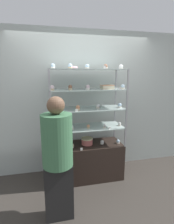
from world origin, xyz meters
TOP-DOWN VIEW (x-y plane):
  - ground_plane at (0.00, 0.00)m, footprint 20.00×20.00m
  - back_wall at (0.00, 0.40)m, footprint 8.00×0.05m
  - display_base at (0.00, 0.00)m, footprint 1.22×0.51m
  - display_riser_lower at (0.00, 0.00)m, footprint 1.22×0.51m
  - display_riser_middle at (0.00, 0.00)m, footprint 1.22×0.51m
  - display_riser_upper at (0.00, 0.00)m, footprint 1.22×0.51m
  - display_riser_top at (0.00, 0.00)m, footprint 1.22×0.51m
  - layer_cake_centerpiece at (-0.00, -0.01)m, footprint 0.20×0.20m
  - sheet_cake_frosted at (0.33, -0.04)m, footprint 0.20×0.17m
  - cupcake_0 at (-0.54, -0.11)m, footprint 0.06×0.06m
  - cupcake_1 at (-0.27, -0.09)m, footprint 0.06×0.06m
  - cupcake_2 at (0.26, -0.05)m, footprint 0.06×0.06m
  - cupcake_3 at (0.54, -0.08)m, footprint 0.06×0.06m
  - price_tag_0 at (-0.14, -0.23)m, footprint 0.04×0.00m
  - cupcake_4 at (-0.54, -0.10)m, footprint 0.05×0.05m
  - cupcake_5 at (-0.27, -0.10)m, footprint 0.05×0.05m
  - cupcake_6 at (-0.00, -0.10)m, footprint 0.05×0.05m
  - cupcake_7 at (0.27, -0.13)m, footprint 0.05×0.05m
  - cupcake_8 at (0.56, -0.07)m, footprint 0.05×0.05m
  - price_tag_1 at (0.32, -0.23)m, footprint 0.04×0.00m
  - cupcake_9 at (-0.53, -0.07)m, footprint 0.07×0.07m
  - cupcake_10 at (-0.18, -0.13)m, footprint 0.07×0.07m
  - cupcake_11 at (0.18, -0.04)m, footprint 0.07×0.07m
  - cupcake_12 at (0.55, -0.08)m, footprint 0.07×0.07m
  - price_tag_2 at (-0.21, -0.23)m, footprint 0.04×0.00m
  - cupcake_13 at (-0.56, -0.12)m, footprint 0.06×0.06m
  - cupcake_14 at (-0.28, -0.05)m, footprint 0.06×0.06m
  - cupcake_15 at (-0.01, -0.10)m, footprint 0.06×0.06m
  - cupcake_16 at (0.56, -0.14)m, footprint 0.06×0.06m
  - price_tag_3 at (0.47, -0.23)m, footprint 0.04×0.00m
  - cupcake_17 at (-0.54, -0.07)m, footprint 0.06×0.06m
  - cupcake_18 at (-0.29, -0.13)m, footprint 0.06×0.06m
  - cupcake_19 at (-0.01, -0.04)m, footprint 0.06×0.06m
  - cupcake_20 at (0.28, -0.10)m, footprint 0.06×0.06m
  - cupcake_21 at (0.54, -0.09)m, footprint 0.06×0.06m
  - price_tag_4 at (0.22, -0.23)m, footprint 0.04×0.00m
  - donut_glazed at (-0.23, -0.04)m, footprint 0.14×0.14m
  - customer_figure at (-0.55, -0.80)m, footprint 0.37×0.37m

SIDE VIEW (x-z plane):
  - ground_plane at x=0.00m, z-range 0.00..0.00m
  - display_base at x=0.00m, z-range 0.00..0.63m
  - price_tag_0 at x=-0.14m, z-range 0.63..0.67m
  - cupcake_0 at x=-0.54m, z-range 0.63..0.70m
  - cupcake_1 at x=-0.27m, z-range 0.63..0.70m
  - cupcake_2 at x=0.26m, z-range 0.63..0.70m
  - cupcake_3 at x=0.54m, z-range 0.63..0.70m
  - layer_cake_centerpiece at x=0.00m, z-range 0.63..0.75m
  - customer_figure at x=-0.55m, z-range 0.05..1.63m
  - display_riser_lower at x=0.00m, z-range 0.77..1.09m
  - price_tag_1 at x=0.32m, z-range 0.95..0.99m
  - cupcake_4 at x=-0.54m, z-range 0.95..1.01m
  - cupcake_5 at x=-0.27m, z-range 0.95..1.01m
  - cupcake_6 at x=0.00m, z-range 0.95..1.01m
  - cupcake_7 at x=0.27m, z-range 0.95..1.01m
  - cupcake_8 at x=0.56m, z-range 0.95..1.01m
  - display_riser_middle at x=0.00m, z-range 1.09..1.41m
  - price_tag_2 at x=-0.21m, z-range 1.27..1.31m
  - back_wall at x=0.00m, z-range 0.00..2.60m
  - cupcake_9 at x=-0.53m, z-range 1.26..1.34m
  - cupcake_10 at x=-0.18m, z-range 1.26..1.34m
  - cupcake_11 at x=0.18m, z-range 1.26..1.34m
  - cupcake_12 at x=0.55m, z-range 1.26..1.34m
  - display_riser_upper at x=0.00m, z-range 1.41..1.72m
  - price_tag_3 at x=0.47m, z-range 1.58..1.63m
  - sheet_cake_frosted at x=0.33m, z-range 1.59..1.65m
  - cupcake_13 at x=-0.56m, z-range 1.58..1.66m
  - cupcake_14 at x=-0.28m, z-range 1.58..1.66m
  - cupcake_15 at x=-0.01m, z-range 1.58..1.66m
  - cupcake_16 at x=0.56m, z-range 1.58..1.66m
  - display_riser_top at x=0.00m, z-range 1.72..2.04m
  - donut_glazed at x=-0.23m, z-range 1.90..1.94m
  - price_tag_4 at x=0.22m, z-range 1.90..1.95m
  - cupcake_17 at x=-0.54m, z-range 1.90..1.97m
  - cupcake_18 at x=-0.29m, z-range 1.90..1.97m
  - cupcake_19 at x=-0.01m, z-range 1.90..1.97m
  - cupcake_20 at x=0.28m, z-range 1.90..1.97m
  - cupcake_21 at x=0.54m, z-range 1.90..1.97m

